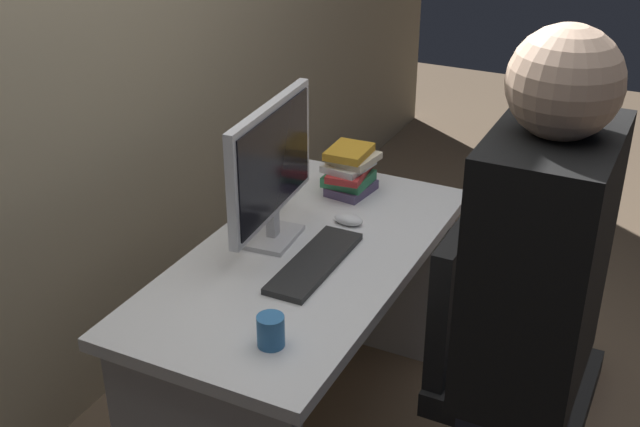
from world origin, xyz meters
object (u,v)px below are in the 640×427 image
book_stack (350,170)px  handbag (553,354)px  desk (306,316)px  monitor (272,166)px  keyboard (315,262)px  cup_near_keyboard (271,331)px  mouse (349,219)px  office_chair (494,386)px  person_at_desk (523,380)px

book_stack → handbag: 1.05m
desk → monitor: 0.51m
keyboard → cup_near_keyboard: (-0.41, -0.08, 0.03)m
mouse → book_stack: size_ratio=0.48×
office_chair → mouse: 0.70m
book_stack → monitor: bearing=170.6°
desk → cup_near_keyboard: size_ratio=15.35×
book_stack → handbag: bearing=-75.2°
person_at_desk → handbag: 1.32m
monitor → cup_near_keyboard: size_ratio=6.22×
person_at_desk → handbag: size_ratio=4.34×
handbag → keyboard: bearing=138.3°
person_at_desk → handbag: (1.11, 0.08, -0.70)m
monitor → handbag: bearing=-52.8°
cup_near_keyboard → book_stack: bearing=12.2°
mouse → person_at_desk: bearing=-132.8°
desk → keyboard: keyboard is taller
person_at_desk → mouse: 1.01m
keyboard → mouse: 0.29m
person_at_desk → mouse: size_ratio=16.39×
mouse → handbag: size_ratio=0.26×
office_chair → monitor: (0.01, 0.76, 0.57)m
monitor → book_stack: (0.43, -0.07, -0.17)m
keyboard → book_stack: (0.52, 0.12, 0.08)m
mouse → desk: bearing=170.9°
handbag → cup_near_keyboard: bearing=153.6°
monitor → mouse: (0.20, -0.17, -0.24)m
desk → keyboard: bearing=-132.3°
desk → office_chair: size_ratio=1.42×
office_chair → keyboard: size_ratio=2.19×
office_chair → book_stack: bearing=57.0°
keyboard → handbag: keyboard is taller
monitor → keyboard: monitor is taller
cup_near_keyboard → handbag: (1.13, -0.56, -0.65)m
mouse → cup_near_keyboard: size_ratio=1.15×
monitor → mouse: 0.36m
mouse → cup_near_keyboard: cup_near_keyboard is taller
cup_near_keyboard → handbag: size_ratio=0.23×
office_chair → monitor: size_ratio=1.74×
keyboard → book_stack: book_stack is taller
keyboard → monitor: bearing=65.0°
person_at_desk → keyboard: bearing=61.2°
cup_near_keyboard → handbag: bearing=-26.4°
office_chair → person_at_desk: person_at_desk is taller
person_at_desk → handbag: bearing=4.0°
desk → book_stack: (0.47, 0.06, 0.32)m
office_chair → keyboard: office_chair is taller
desk → person_at_desk: 0.96m
office_chair → keyboard: 0.65m
book_stack → handbag: (0.20, -0.76, -0.69)m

